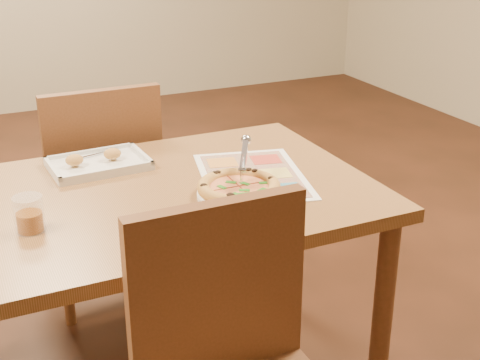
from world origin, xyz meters
name	(u,v)px	position (x,y,z in m)	size (l,w,h in m)	color
dining_table	(149,219)	(0.00, 0.00, 0.63)	(1.30, 0.85, 0.72)	brown
chair_near	(235,355)	(0.00, -0.60, 0.57)	(0.42, 0.42, 0.47)	brown
chair_far	(101,172)	(0.00, 0.60, 0.57)	(0.42, 0.42, 0.47)	brown
plate	(240,194)	(0.23, -0.13, 0.73)	(0.25, 0.25, 0.01)	white
pizza	(239,187)	(0.23, -0.13, 0.75)	(0.24, 0.24, 0.04)	#E3A34D
pizza_cutter	(244,160)	(0.26, -0.09, 0.81)	(0.10, 0.16, 0.10)	silver
appetizer_tray	(98,164)	(-0.08, 0.25, 0.73)	(0.31, 0.22, 0.06)	silver
glass_tumbler	(29,216)	(-0.34, -0.11, 0.76)	(0.08, 0.08, 0.09)	#793A09
menu	(252,176)	(0.33, -0.02, 0.72)	(0.31, 0.43, 0.01)	white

